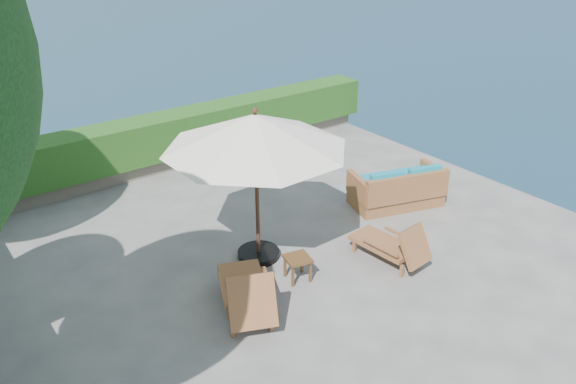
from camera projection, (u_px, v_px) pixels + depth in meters
ground at (301, 265)px, 10.28m from camera, size 12.00×12.00×0.00m
foundation at (300, 332)px, 10.97m from camera, size 12.00×12.00×3.00m
planter_wall_far at (165, 161)px, 14.22m from camera, size 12.00×0.60×0.36m
hedge_far at (162, 136)px, 13.92m from camera, size 12.40×0.90×1.00m
patio_umbrella at (255, 133)px, 9.46m from camera, size 4.20×4.20×2.92m
lounge_left at (247, 292)px, 8.86m from camera, size 1.36×1.89×1.01m
lounge_right at (393, 245)px, 10.24m from camera, size 0.76×1.55×0.87m
side_table at (298, 261)px, 9.73m from camera, size 0.51×0.51×0.45m
wicker_loveseat at (398, 190)px, 12.26m from camera, size 2.18×1.55×0.97m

